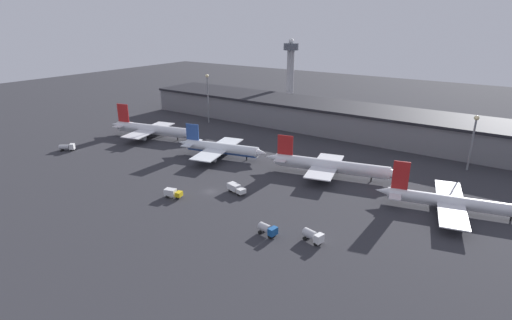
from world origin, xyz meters
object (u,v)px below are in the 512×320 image
service_vehicle_1 (67,147)px  control_tower (290,68)px  airplane_0 (152,130)px  service_vehicle_4 (173,193)px  service_vehicle_2 (268,229)px  service_vehicle_0 (313,236)px  airplane_3 (456,202)px  airplane_1 (221,148)px  airplane_2 (329,166)px  service_vehicle_3 (236,188)px

service_vehicle_1 → control_tower: bearing=37.2°
airplane_0 → service_vehicle_4: airplane_0 is taller
service_vehicle_4 → service_vehicle_2: bearing=-18.4°
service_vehicle_0 → service_vehicle_2: bearing=-148.6°
service_vehicle_2 → service_vehicle_4: (-37.35, 2.50, -0.07)m
service_vehicle_2 → service_vehicle_4: size_ratio=0.91×
airplane_3 → service_vehicle_0: bearing=-138.3°
airplane_1 → airplane_3: size_ratio=0.86×
service_vehicle_2 → control_tower: size_ratio=0.13×
airplane_2 → service_vehicle_0: size_ratio=8.21×
airplane_0 → service_vehicle_3: size_ratio=6.34×
airplane_1 → service_vehicle_3: airplane_1 is taller
service_vehicle_1 → service_vehicle_4: size_ratio=1.04×
service_vehicle_1 → service_vehicle_2: size_ratio=1.14×
airplane_0 → airplane_2: 90.15m
airplane_0 → airplane_3: size_ratio=1.02×
service_vehicle_2 → control_tower: bearing=126.5°
service_vehicle_3 → airplane_3: bearing=36.7°
airplane_1 → service_vehicle_3: size_ratio=5.34×
airplane_1 → service_vehicle_2: airplane_1 is taller
service_vehicle_2 → airplane_2: bearing=103.9°
service_vehicle_1 → service_vehicle_3: (85.86, 6.07, -0.10)m
airplane_2 → service_vehicle_4: size_ratio=8.07×
airplane_1 → airplane_3: (87.85, 0.35, -0.57)m
airplane_2 → airplane_0: bearing=168.4°
service_vehicle_2 → service_vehicle_0: bearing=26.5°
airplane_0 → service_vehicle_3: bearing=-34.9°
service_vehicle_0 → control_tower: control_tower is taller
service_vehicle_0 → service_vehicle_3: 36.76m
airplane_2 → control_tower: size_ratio=1.16×
airplane_3 → service_vehicle_3: airplane_3 is taller
control_tower → service_vehicle_0: bearing=-58.0°
airplane_1 → service_vehicle_3: 36.50m
service_vehicle_4 → airplane_0: bearing=128.6°
service_vehicle_2 → service_vehicle_3: bearing=152.8°
airplane_2 → control_tower: bearing=113.8°
airplane_0 → service_vehicle_0: size_ratio=7.88×
service_vehicle_3 → service_vehicle_2: bearing=-21.7°
airplane_0 → service_vehicle_3: 76.85m
service_vehicle_0 → airplane_2: bearing=123.2°
airplane_3 → service_vehicle_4: airplane_3 is taller
service_vehicle_4 → control_tower: size_ratio=0.14×
airplane_2 → airplane_3: airplane_3 is taller
airplane_2 → service_vehicle_4: airplane_2 is taller
service_vehicle_1 → service_vehicle_4: (71.52, -8.15, -0.14)m
airplane_2 → service_vehicle_0: bearing=-83.7°
service_vehicle_0 → service_vehicle_4: bearing=-165.0°
airplane_2 → service_vehicle_0: airplane_2 is taller
service_vehicle_0 → control_tower: 161.86m
airplane_2 → airplane_3: bearing=-20.8°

